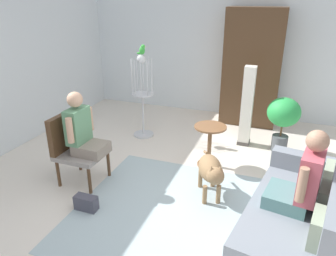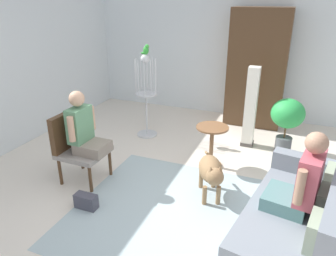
{
  "view_description": "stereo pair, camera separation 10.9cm",
  "coord_description": "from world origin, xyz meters",
  "px_view_note": "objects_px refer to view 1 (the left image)",
  "views": [
    {
      "loc": [
        0.99,
        -3.19,
        2.36
      ],
      "look_at": [
        -0.17,
        -0.02,
        0.95
      ],
      "focal_mm": 34.14,
      "sensor_mm": 36.0,
      "label": 1
    },
    {
      "loc": [
        1.09,
        -3.15,
        2.36
      ],
      "look_at": [
        -0.17,
        -0.02,
        0.95
      ],
      "focal_mm": 34.14,
      "sensor_mm": 36.0,
      "label": 2
    }
  ],
  "objects_px": {
    "person_on_couch": "(303,179)",
    "bird_cage_stand": "(143,99)",
    "potted_plant": "(283,116)",
    "person_on_armchair": "(82,130)",
    "handbag": "(86,203)",
    "couch": "(303,216)",
    "round_end_table": "(210,143)",
    "armoire_cabinet": "(252,68)",
    "column_lamp": "(247,107)",
    "dog": "(211,170)",
    "parrot": "(142,50)",
    "armchair": "(74,144)"
  },
  "relations": [
    {
      "from": "person_on_armchair",
      "to": "bird_cage_stand",
      "type": "bearing_deg",
      "value": 87.07
    },
    {
      "from": "bird_cage_stand",
      "to": "potted_plant",
      "type": "bearing_deg",
      "value": 4.8
    },
    {
      "from": "person_on_couch",
      "to": "armoire_cabinet",
      "type": "bearing_deg",
      "value": 104.94
    },
    {
      "from": "person_on_armchair",
      "to": "armoire_cabinet",
      "type": "xyz_separation_m",
      "value": [
        1.76,
        3.01,
        0.32
      ]
    },
    {
      "from": "armchair",
      "to": "dog",
      "type": "height_order",
      "value": "armchair"
    },
    {
      "from": "person_on_couch",
      "to": "column_lamp",
      "type": "distance_m",
      "value": 2.33
    },
    {
      "from": "handbag",
      "to": "dog",
      "type": "bearing_deg",
      "value": 29.59
    },
    {
      "from": "parrot",
      "to": "handbag",
      "type": "relative_size",
      "value": 0.63
    },
    {
      "from": "person_on_couch",
      "to": "column_lamp",
      "type": "xyz_separation_m",
      "value": [
        -0.79,
        2.19,
        -0.07
      ]
    },
    {
      "from": "parrot",
      "to": "potted_plant",
      "type": "height_order",
      "value": "parrot"
    },
    {
      "from": "bird_cage_stand",
      "to": "armoire_cabinet",
      "type": "relative_size",
      "value": 0.67
    },
    {
      "from": "bird_cage_stand",
      "to": "parrot",
      "type": "height_order",
      "value": "parrot"
    },
    {
      "from": "armchair",
      "to": "column_lamp",
      "type": "distance_m",
      "value": 2.79
    },
    {
      "from": "bird_cage_stand",
      "to": "handbag",
      "type": "distance_m",
      "value": 2.32
    },
    {
      "from": "round_end_table",
      "to": "column_lamp",
      "type": "xyz_separation_m",
      "value": [
        0.39,
        0.94,
        0.29
      ]
    },
    {
      "from": "person_on_armchair",
      "to": "bird_cage_stand",
      "type": "xyz_separation_m",
      "value": [
        0.09,
        1.69,
        -0.08
      ]
    },
    {
      "from": "dog",
      "to": "handbag",
      "type": "xyz_separation_m",
      "value": [
        -1.31,
        -0.74,
        -0.3
      ]
    },
    {
      "from": "round_end_table",
      "to": "armoire_cabinet",
      "type": "bearing_deg",
      "value": 81.19
    },
    {
      "from": "person_on_couch",
      "to": "dog",
      "type": "xyz_separation_m",
      "value": [
        -0.98,
        0.46,
        -0.34
      ]
    },
    {
      "from": "armchair",
      "to": "parrot",
      "type": "height_order",
      "value": "parrot"
    },
    {
      "from": "person_on_armchair",
      "to": "couch",
      "type": "bearing_deg",
      "value": -4.9
    },
    {
      "from": "bird_cage_stand",
      "to": "column_lamp",
      "type": "bearing_deg",
      "value": 8.17
    },
    {
      "from": "handbag",
      "to": "armchair",
      "type": "bearing_deg",
      "value": 132.6
    },
    {
      "from": "bird_cage_stand",
      "to": "potted_plant",
      "type": "distance_m",
      "value": 2.34
    },
    {
      "from": "armchair",
      "to": "person_on_armchair",
      "type": "bearing_deg",
      "value": -0.82
    },
    {
      "from": "person_on_couch",
      "to": "dog",
      "type": "height_order",
      "value": "person_on_couch"
    },
    {
      "from": "armchair",
      "to": "round_end_table",
      "type": "distance_m",
      "value": 1.9
    },
    {
      "from": "person_on_couch",
      "to": "bird_cage_stand",
      "type": "relative_size",
      "value": 0.58
    },
    {
      "from": "armchair",
      "to": "handbag",
      "type": "height_order",
      "value": "armchair"
    },
    {
      "from": "couch",
      "to": "bird_cage_stand",
      "type": "bearing_deg",
      "value": 143.68
    },
    {
      "from": "couch",
      "to": "person_on_armchair",
      "type": "bearing_deg",
      "value": 175.1
    },
    {
      "from": "person_on_armchair",
      "to": "armoire_cabinet",
      "type": "relative_size",
      "value": 0.38
    },
    {
      "from": "couch",
      "to": "person_on_couch",
      "type": "height_order",
      "value": "person_on_couch"
    },
    {
      "from": "parrot",
      "to": "armoire_cabinet",
      "type": "xyz_separation_m",
      "value": [
        1.65,
        1.32,
        -0.44
      ]
    },
    {
      "from": "potted_plant",
      "to": "couch",
      "type": "bearing_deg",
      "value": -82.48
    },
    {
      "from": "bird_cage_stand",
      "to": "potted_plant",
      "type": "height_order",
      "value": "bird_cage_stand"
    },
    {
      "from": "bird_cage_stand",
      "to": "column_lamp",
      "type": "relative_size",
      "value": 1.09
    },
    {
      "from": "potted_plant",
      "to": "round_end_table",
      "type": "bearing_deg",
      "value": -137.56
    },
    {
      "from": "armchair",
      "to": "round_end_table",
      "type": "xyz_separation_m",
      "value": [
        1.61,
        1.0,
        -0.17
      ]
    },
    {
      "from": "round_end_table",
      "to": "armoire_cabinet",
      "type": "relative_size",
      "value": 0.29
    },
    {
      "from": "armchair",
      "to": "bird_cage_stand",
      "type": "height_order",
      "value": "bird_cage_stand"
    },
    {
      "from": "bird_cage_stand",
      "to": "parrot",
      "type": "relative_size",
      "value": 8.54
    },
    {
      "from": "person_on_armchair",
      "to": "dog",
      "type": "relative_size",
      "value": 1.01
    },
    {
      "from": "person_on_couch",
      "to": "bird_cage_stand",
      "type": "distance_m",
      "value": 3.2
    },
    {
      "from": "bird_cage_stand",
      "to": "person_on_armchair",
      "type": "bearing_deg",
      "value": -92.93
    },
    {
      "from": "column_lamp",
      "to": "armoire_cabinet",
      "type": "bearing_deg",
      "value": 94.25
    },
    {
      "from": "person_on_armchair",
      "to": "round_end_table",
      "type": "bearing_deg",
      "value": 34.56
    },
    {
      "from": "person_on_armchair",
      "to": "handbag",
      "type": "xyz_separation_m",
      "value": [
        0.34,
        -0.54,
        -0.67
      ]
    },
    {
      "from": "person_on_armchair",
      "to": "armoire_cabinet",
      "type": "bearing_deg",
      "value": 59.63
    },
    {
      "from": "dog",
      "to": "handbag",
      "type": "height_order",
      "value": "dog"
    }
  ]
}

